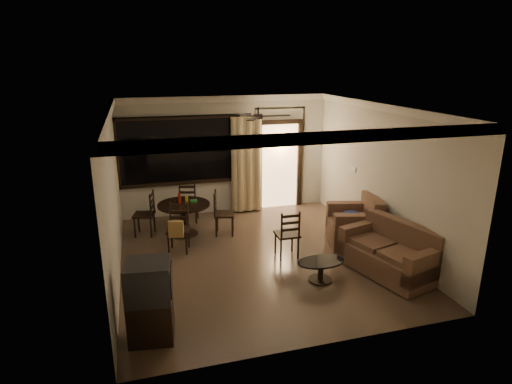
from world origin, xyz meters
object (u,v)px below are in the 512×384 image
object	(u,v)px
sofa	(391,254)
armchair	(356,225)
dining_chair_west	(145,222)
tv_cabinet	(150,301)
coffee_table	(321,267)
side_chair	(287,243)
dining_table	(184,210)
dining_chair_north	(189,210)
dining_chair_east	(224,221)
dining_chair_south	(179,237)

from	to	relation	value
sofa	armchair	xyz separation A→B (m)	(0.04, 1.31, 0.05)
armchair	dining_chair_west	bearing A→B (deg)	173.06
tv_cabinet	coffee_table	bearing A→B (deg)	23.66
sofa	side_chair	size ratio (longest dim) A/B	1.91
side_chair	dining_table	bearing A→B (deg)	-42.46
dining_table	tv_cabinet	world-z (taller)	tv_cabinet
dining_table	dining_chair_north	xyz separation A→B (m)	(0.20, 0.76, -0.26)
armchair	side_chair	size ratio (longest dim) A/B	1.22
dining_table	coffee_table	distance (m)	3.31
dining_chair_east	armchair	size ratio (longest dim) A/B	0.82
armchair	coffee_table	distance (m)	1.83
dining_table	sofa	world-z (taller)	dining_table
dining_chair_south	dining_chair_east	bearing A→B (deg)	45.70
dining_chair_east	tv_cabinet	xyz separation A→B (m)	(-1.67, -3.27, 0.27)
dining_chair_east	side_chair	xyz separation A→B (m)	(0.91, -1.42, -0.00)
dining_chair_east	tv_cabinet	world-z (taller)	tv_cabinet
sofa	dining_chair_north	bearing A→B (deg)	115.59
dining_chair_north	sofa	bearing A→B (deg)	145.77
dining_table	dining_chair_east	size ratio (longest dim) A/B	1.16
dining_chair_east	tv_cabinet	distance (m)	3.68
dining_chair_west	dining_chair_east	world-z (taller)	same
dining_chair_east	dining_chair_south	xyz separation A→B (m)	(-1.03, -0.62, 0.02)
dining_chair_north	dining_table	bearing A→B (deg)	90.14
armchair	coffee_table	world-z (taller)	armchair
side_chair	tv_cabinet	bearing A→B (deg)	36.67
dining_table	dining_chair_south	bearing A→B (deg)	-104.71
dining_chair_north	dining_chair_east	bearing A→B (deg)	136.76
dining_chair_west	coffee_table	distance (m)	3.99
dining_table	sofa	xyz separation A→B (m)	(3.25, -2.73, -0.19)
coffee_table	dining_chair_south	bearing A→B (deg)	139.86
dining_chair_south	sofa	xyz separation A→B (m)	(3.47, -1.90, 0.04)
dining_chair_west	dining_chair_north	world-z (taller)	same
dining_chair_north	armchair	world-z (taller)	armchair
armchair	side_chair	world-z (taller)	armchair
dining_table	dining_chair_south	distance (m)	0.89
dining_chair_west	armchair	bearing A→B (deg)	82.92
dining_chair_east	coffee_table	size ratio (longest dim) A/B	1.16
dining_chair_west	tv_cabinet	distance (m)	3.71
dining_chair_west	tv_cabinet	bearing A→B (deg)	13.86
dining_chair_west	tv_cabinet	size ratio (longest dim) A/B	0.86
tv_cabinet	dining_table	bearing A→B (deg)	83.46
dining_chair_south	dining_table	bearing A→B (deg)	89.88
dining_chair_east	side_chair	world-z (taller)	dining_chair_east
tv_cabinet	armchair	world-z (taller)	tv_cabinet
dining_chair_east	dining_chair_north	distance (m)	1.15
dining_chair_east	sofa	distance (m)	3.50
tv_cabinet	sofa	size ratio (longest dim) A/B	0.61
dining_table	dining_chair_north	distance (m)	0.83
sofa	armchair	world-z (taller)	armchair
dining_chair_south	armchair	bearing A→B (deg)	5.07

